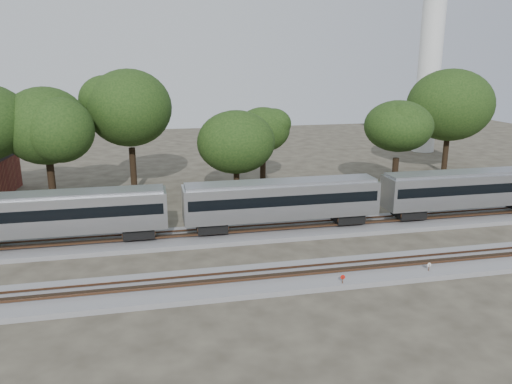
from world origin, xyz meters
TOP-DOWN VIEW (x-y plane):
  - ground at (0.00, 0.00)m, footprint 160.00×160.00m
  - track_far at (0.00, 6.00)m, footprint 160.00×5.00m
  - track_near at (0.00, -4.00)m, footprint 160.00×5.00m
  - train at (22.36, 6.00)m, footprint 132.56×3.23m
  - switch_stand_red at (4.01, -6.21)m, footprint 0.33×0.08m
  - switch_stand_white at (11.13, -5.52)m, footprint 0.33×0.09m
  - switch_lever at (5.52, -5.46)m, footprint 0.53×0.34m
  - tree_2 at (-19.52, 19.82)m, footprint 9.00×9.00m
  - tree_3 at (-10.93, 23.90)m, footprint 10.35×10.35m
  - tree_4 at (0.70, 18.22)m, footprint 6.79×6.79m
  - tree_5 at (5.08, 23.82)m, footprint 7.32×7.32m
  - tree_6 at (19.54, 16.53)m, footprint 8.30×8.30m
  - tree_7 at (32.02, 25.75)m, footprint 9.69×9.69m

SIDE VIEW (x-z plane):
  - ground at x=0.00m, z-range 0.00..0.00m
  - switch_lever at x=5.52m, z-range 0.00..0.30m
  - track_far at x=0.00m, z-range -0.16..0.57m
  - track_near at x=0.00m, z-range -0.16..0.57m
  - switch_stand_white at x=11.13m, z-range 0.14..1.19m
  - switch_stand_red at x=4.01m, z-range 0.15..1.19m
  - train at x=22.36m, z-range 0.91..5.68m
  - tree_4 at x=0.70m, z-range 1.87..11.43m
  - tree_5 at x=5.08m, z-range 2.02..12.33m
  - tree_6 at x=19.54m, z-range 2.30..14.01m
  - tree_2 at x=-19.52m, z-range 2.50..15.19m
  - tree_7 at x=32.02m, z-range 2.69..16.36m
  - tree_3 at x=-10.93m, z-range 2.88..17.47m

